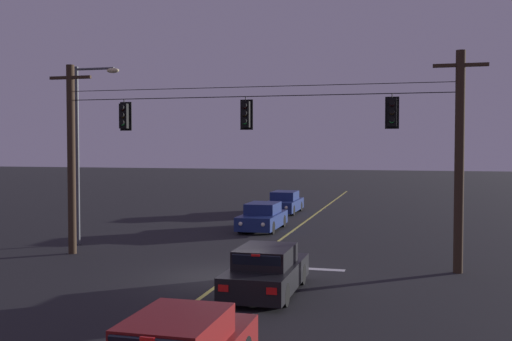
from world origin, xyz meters
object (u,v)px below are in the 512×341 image
car_oncoming_trailing (284,203)px  car_oncoming_lead (262,217)px  traffic_light_leftmost (124,116)px  traffic_light_left_inner (245,114)px  car_waiting_near_lane (266,271)px  traffic_light_centre (392,112)px  street_lamp_corner (84,138)px

car_oncoming_trailing → car_oncoming_lead: bearing=-86.5°
traffic_light_leftmost → traffic_light_left_inner: 4.90m
car_waiting_near_lane → car_oncoming_trailing: 21.21m
car_oncoming_lead → traffic_light_centre: bearing=-51.9°
traffic_light_left_inner → street_lamp_corner: bearing=165.1°
traffic_light_centre → car_oncoming_lead: size_ratio=0.28×
car_oncoming_trailing → street_lamp_corner: size_ratio=0.57×
traffic_light_centre → car_oncoming_trailing: 18.65m
traffic_light_left_inner → street_lamp_corner: (-7.89, 2.10, -0.80)m
car_oncoming_trailing → street_lamp_corner: bearing=-112.5°
car_oncoming_trailing → traffic_light_centre: bearing=-66.5°
car_waiting_near_lane → car_oncoming_lead: same height
traffic_light_centre → car_waiting_near_lane: size_ratio=0.28×
car_oncoming_lead → car_oncoming_trailing: same height
traffic_light_leftmost → car_waiting_near_lane: 9.37m
car_oncoming_lead → car_oncoming_trailing: (-0.49, 7.98, 0.00)m
traffic_light_centre → car_oncoming_lead: traffic_light_centre is taller
traffic_light_centre → car_oncoming_trailing: size_ratio=0.28×
traffic_light_leftmost → street_lamp_corner: bearing=144.9°
car_oncoming_lead → street_lamp_corner: street_lamp_corner is taller
traffic_light_leftmost → car_waiting_near_lane: size_ratio=0.28×
car_oncoming_lead → car_waiting_near_lane: bearing=-75.8°
car_oncoming_lead → car_oncoming_trailing: bearing=93.5°
traffic_light_leftmost → traffic_light_left_inner: size_ratio=1.00×
car_oncoming_lead → street_lamp_corner: size_ratio=0.57×
traffic_light_centre → car_oncoming_trailing: (-7.19, 16.51, -4.84)m
car_waiting_near_lane → car_oncoming_lead: size_ratio=0.98×
traffic_light_leftmost → street_lamp_corner: 3.75m
traffic_light_left_inner → street_lamp_corner: 8.21m
traffic_light_centre → street_lamp_corner: 13.35m
street_lamp_corner → car_waiting_near_lane: bearing=-33.6°
traffic_light_left_inner → street_lamp_corner: size_ratio=0.16×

